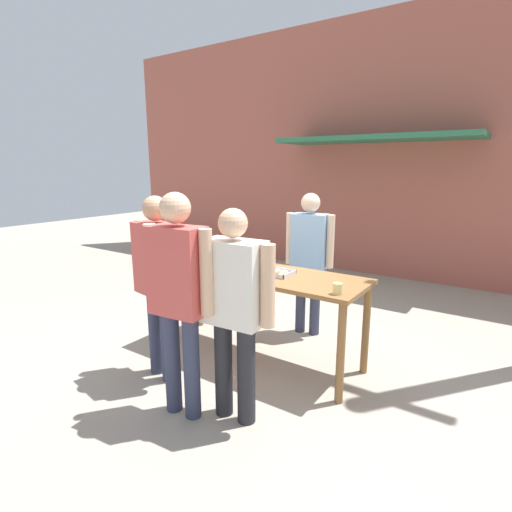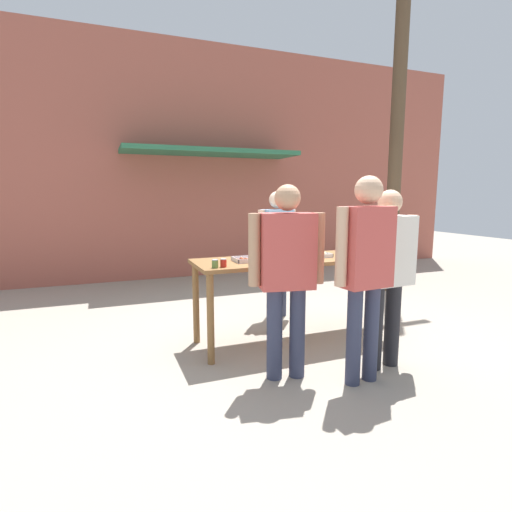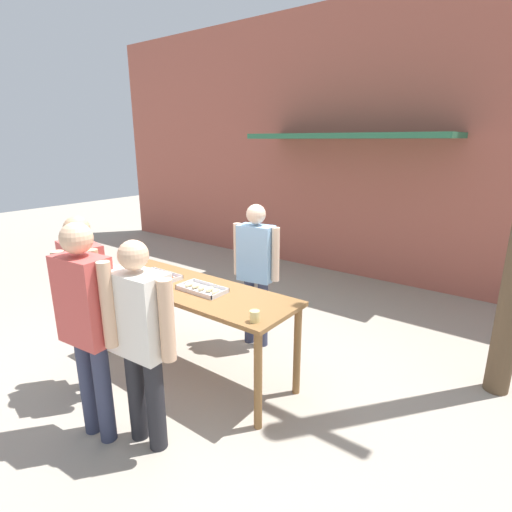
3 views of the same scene
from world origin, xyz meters
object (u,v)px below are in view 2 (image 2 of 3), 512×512
at_px(beer_cup, 383,252).
at_px(food_tray_buns, 309,255).
at_px(condiment_jar_ketchup, 223,263).
at_px(person_customer_waiting_in_line, 366,262).
at_px(person_customer_holding_hotdog, 287,267).
at_px(condiment_jar_mustard, 215,264).
at_px(person_customer_with_cup, 387,265).
at_px(food_tray_sausages, 256,259).
at_px(person_server_behind_table, 277,243).
at_px(utility_pole, 397,119).

bearing_deg(beer_cup, food_tray_buns, 163.79).
distance_m(condiment_jar_ketchup, person_customer_waiting_in_line, 1.33).
relative_size(food_tray_buns, person_customer_waiting_in_line, 0.27).
xyz_separation_m(food_tray_buns, person_customer_holding_hotdog, (-0.67, -0.81, 0.06)).
distance_m(person_customer_holding_hotdog, person_customer_waiting_in_line, 0.66).
relative_size(food_tray_buns, condiment_jar_mustard, 5.85).
relative_size(person_customer_holding_hotdog, person_customer_with_cup, 1.02).
relative_size(condiment_jar_ketchup, person_customer_holding_hotdog, 0.05).
height_order(beer_cup, person_customer_waiting_in_line, person_customer_waiting_in_line).
bearing_deg(person_customer_with_cup, condiment_jar_ketchup, -31.79).
distance_m(food_tray_sausages, beer_cup, 1.47).
xyz_separation_m(beer_cup, person_customer_with_cup, (-0.53, -0.71, 0.00)).
bearing_deg(beer_cup, person_server_behind_table, 126.52).
distance_m(food_tray_buns, person_customer_holding_hotdog, 1.05).
relative_size(condiment_jar_mustard, condiment_jar_ketchup, 1.00).
bearing_deg(person_customer_waiting_in_line, person_customer_holding_hotdog, -34.80).
distance_m(person_customer_with_cup, utility_pole, 3.75).
xyz_separation_m(person_server_behind_table, person_customer_with_cup, (0.29, -1.81, -0.02)).
xyz_separation_m(person_server_behind_table, person_customer_waiting_in_line, (-0.09, -2.00, 0.06)).
bearing_deg(food_tray_buns, condiment_jar_ketchup, -167.60).
bearing_deg(person_customer_waiting_in_line, condiment_jar_ketchup, -48.43).
bearing_deg(food_tray_buns, condiment_jar_mustard, -167.81).
bearing_deg(condiment_jar_ketchup, person_customer_waiting_in_line, -42.89).
distance_m(food_tray_sausages, food_tray_buns, 0.63).
height_order(food_tray_buns, person_customer_waiting_in_line, person_customer_waiting_in_line).
bearing_deg(person_server_behind_table, beer_cup, -62.48).
distance_m(beer_cup, person_customer_with_cup, 0.88).
relative_size(beer_cup, person_customer_with_cup, 0.06).
height_order(beer_cup, person_server_behind_table, person_server_behind_table).
xyz_separation_m(food_tray_sausages, person_customer_waiting_in_line, (0.54, -1.14, 0.12)).
xyz_separation_m(condiment_jar_mustard, person_customer_holding_hotdog, (0.48, -0.57, 0.04)).
xyz_separation_m(beer_cup, utility_pole, (1.61, 1.76, 1.85)).
relative_size(person_customer_waiting_in_line, utility_pole, 0.32).
distance_m(food_tray_sausages, utility_pole, 3.90).
bearing_deg(food_tray_buns, person_server_behind_table, 89.77).
xyz_separation_m(condiment_jar_mustard, person_customer_with_cup, (1.44, -0.70, 0.01)).
distance_m(condiment_jar_mustard, beer_cup, 1.97).
height_order(food_tray_buns, beer_cup, beer_cup).
height_order(food_tray_sausages, person_customer_holding_hotdog, person_customer_holding_hotdog).
distance_m(condiment_jar_mustard, person_customer_with_cup, 1.60).
xyz_separation_m(food_tray_buns, person_server_behind_table, (0.00, 0.86, 0.04)).
bearing_deg(person_customer_holding_hotdog, person_customer_with_cup, -177.34).
height_order(condiment_jar_ketchup, person_customer_holding_hotdog, person_customer_holding_hotdog).
bearing_deg(food_tray_buns, person_customer_waiting_in_line, -94.51).
bearing_deg(food_tray_sausages, condiment_jar_mustard, -154.45).
relative_size(beer_cup, utility_pole, 0.02).
relative_size(food_tray_sausages, person_customer_waiting_in_line, 0.27).
relative_size(food_tray_buns, beer_cup, 5.12).
distance_m(condiment_jar_mustard, condiment_jar_ketchup, 0.09).
bearing_deg(utility_pole, person_customer_holding_hotdog, -142.91).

